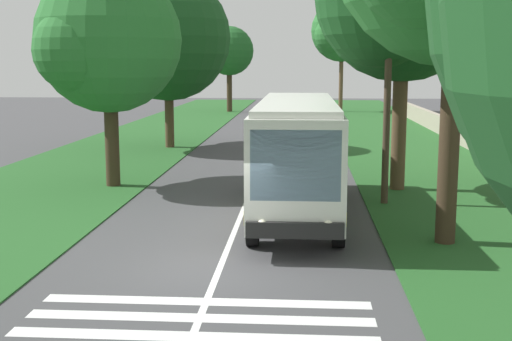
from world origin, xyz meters
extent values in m
plane|color=#424244|center=(0.00, 0.00, 0.00)|extent=(160.00, 160.00, 0.00)
cube|color=#235623|center=(15.00, 8.20, 0.02)|extent=(120.00, 8.00, 0.04)
cube|color=#235623|center=(15.00, -8.20, 0.02)|extent=(120.00, 8.00, 0.04)
cube|color=silver|center=(15.00, 0.00, 0.00)|extent=(110.00, 0.16, 0.01)
cube|color=silver|center=(6.47, -1.80, 2.10)|extent=(11.00, 2.50, 2.90)
cube|color=slate|center=(6.77, -1.80, 2.62)|extent=(9.68, 2.54, 0.85)
cube|color=slate|center=(1.01, -1.80, 2.45)|extent=(0.08, 2.20, 1.74)
cube|color=#B29E19|center=(6.47, -1.80, 1.10)|extent=(10.78, 2.53, 0.36)
cube|color=silver|center=(6.47, -1.80, 3.64)|extent=(10.56, 2.30, 0.18)
cube|color=black|center=(0.89, -1.80, 0.87)|extent=(0.16, 2.40, 0.40)
sphere|color=#F2EDCC|center=(0.95, -1.00, 1.00)|extent=(0.24, 0.24, 0.24)
sphere|color=#F2EDCC|center=(0.95, -2.60, 1.00)|extent=(0.24, 0.24, 0.24)
cylinder|color=black|center=(2.57, -0.65, 0.55)|extent=(1.10, 0.32, 1.10)
cylinder|color=black|center=(9.97, -0.65, 0.55)|extent=(1.10, 0.32, 1.10)
cylinder|color=black|center=(2.57, -2.95, 0.55)|extent=(1.10, 0.32, 1.10)
cylinder|color=black|center=(9.97, -2.95, 0.55)|extent=(1.10, 0.32, 1.10)
cube|color=silver|center=(-3.61, 0.00, 0.00)|extent=(0.45, 6.80, 0.01)
cube|color=silver|center=(-2.71, 0.00, 0.00)|extent=(0.45, 6.80, 0.01)
cube|color=silver|center=(-1.81, 0.00, 0.00)|extent=(0.45, 6.80, 0.01)
cube|color=black|center=(23.81, -1.88, 0.53)|extent=(4.30, 1.75, 0.70)
cube|color=slate|center=(23.71, -1.88, 1.15)|extent=(2.00, 1.61, 0.55)
cylinder|color=black|center=(22.46, -1.10, 0.32)|extent=(0.64, 0.22, 0.64)
cylinder|color=black|center=(25.16, -1.10, 0.32)|extent=(0.64, 0.22, 0.64)
cylinder|color=black|center=(22.46, -2.66, 0.32)|extent=(0.64, 0.22, 0.64)
cylinder|color=black|center=(25.16, -2.66, 0.32)|extent=(0.64, 0.22, 0.64)
cube|color=gray|center=(28.92, -1.83, 0.53)|extent=(4.30, 1.75, 0.70)
cube|color=slate|center=(28.82, -1.83, 1.15)|extent=(2.00, 1.61, 0.55)
cylinder|color=black|center=(27.57, -1.05, 0.32)|extent=(0.64, 0.22, 0.64)
cylinder|color=black|center=(30.27, -1.05, 0.32)|extent=(0.64, 0.22, 0.64)
cylinder|color=black|center=(27.57, -2.61, 0.32)|extent=(0.64, 0.22, 0.64)
cylinder|color=black|center=(30.27, -2.61, 0.32)|extent=(0.64, 0.22, 0.64)
cylinder|color=#3D2D1E|center=(52.72, 5.37, 2.40)|extent=(0.54, 0.54, 4.73)
sphere|color=#1E5623|center=(52.72, 5.37, 6.12)|extent=(4.90, 4.90, 4.90)
sphere|color=#1E5623|center=(54.19, 5.37, 5.75)|extent=(3.37, 3.37, 3.37)
sphere|color=#1E5623|center=(51.50, 6.10, 5.75)|extent=(2.71, 2.71, 2.71)
cylinder|color=#4C3826|center=(23.49, 5.74, 2.20)|extent=(0.52, 0.52, 4.31)
sphere|color=#19471E|center=(23.49, 5.74, 6.33)|extent=(7.20, 7.20, 7.20)
sphere|color=#19471E|center=(25.65, 5.74, 5.79)|extent=(4.86, 4.86, 4.86)
sphere|color=#19471E|center=(21.69, 6.82, 5.79)|extent=(5.06, 5.06, 5.06)
cylinder|color=#3D2D1E|center=(11.02, 5.58, 2.14)|extent=(0.56, 0.56, 4.19)
sphere|color=#286B2D|center=(11.02, 5.58, 5.80)|extent=(5.69, 5.69, 5.69)
sphere|color=#286B2D|center=(12.73, 5.58, 5.37)|extent=(3.66, 3.66, 3.66)
sphere|color=#286B2D|center=(9.60, 6.43, 5.37)|extent=(3.13, 3.13, 3.13)
cylinder|color=#3D2D1E|center=(3.14, -5.89, 3.15)|extent=(0.54, 0.54, 6.22)
cylinder|color=brown|center=(11.03, -5.68, 2.86)|extent=(0.56, 0.56, 5.64)
sphere|color=#19471E|center=(13.04, -5.68, 7.01)|extent=(3.76, 3.76, 3.76)
sphere|color=#19471E|center=(9.36, -4.68, 7.01)|extent=(4.61, 4.61, 4.61)
cylinder|color=brown|center=(53.57, -5.87, 3.22)|extent=(0.41, 0.41, 6.36)
sphere|color=#286B2D|center=(53.57, -5.87, 8.08)|extent=(6.13, 6.13, 6.13)
sphere|color=#286B2D|center=(55.41, -5.87, 7.62)|extent=(3.83, 3.83, 3.83)
sphere|color=#286B2D|center=(52.04, -4.95, 7.62)|extent=(3.67, 3.67, 3.67)
cylinder|color=#473828|center=(8.30, -4.86, 3.61)|extent=(0.24, 0.24, 7.13)
cube|color=#3D3326|center=(8.30, -4.86, 6.57)|extent=(0.12, 1.40, 0.12)
cube|color=#9E937F|center=(20.00, -11.60, 0.67)|extent=(70.00, 0.40, 1.27)
camera|label=1|loc=(-14.99, -1.93, 4.89)|focal=47.03mm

